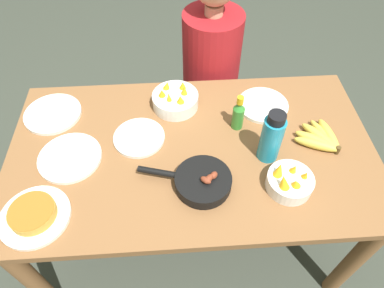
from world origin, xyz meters
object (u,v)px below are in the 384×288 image
banana_bunch (321,139)px  fruit_bowl_citrus (175,100)px  empty_plate_near_front (263,105)px  person_figure (210,90)px  hot_sauce_bottle (238,114)px  skillet (202,181)px  frittata_plate_center (34,215)px  empty_plate_far_left (139,138)px  water_bottle (272,137)px  empty_plate_mid_edge (70,158)px  fruit_bowl_mango (289,181)px  empty_plate_far_right (53,114)px

banana_bunch → fruit_bowl_citrus: bearing=156.6°
empty_plate_near_front → person_figure: (-0.19, 0.39, -0.24)m
fruit_bowl_citrus → hot_sauce_bottle: hot_sauce_bottle is taller
banana_bunch → skillet: (-0.51, -0.18, 0.01)m
frittata_plate_center → empty_plate_far_left: frittata_plate_center is taller
banana_bunch → water_bottle: (-0.24, -0.05, 0.09)m
empty_plate_mid_edge → hot_sauce_bottle: (0.69, 0.13, 0.07)m
skillet → empty_plate_far_left: skillet is taller
fruit_bowl_citrus → person_figure: person_figure is taller
banana_bunch → fruit_bowl_mango: bearing=-132.5°
skillet → empty_plate_near_front: (0.31, 0.40, -0.02)m
empty_plate_far_left → person_figure: (0.36, 0.55, -0.24)m
skillet → person_figure: person_figure is taller
water_bottle → empty_plate_mid_edge: bearing=177.5°
banana_bunch → empty_plate_near_front: banana_bunch is taller
empty_plate_far_left → water_bottle: size_ratio=0.92×
banana_bunch → empty_plate_mid_edge: bearing=-178.9°
empty_plate_far_left → skillet: bearing=-45.7°
banana_bunch → empty_plate_far_left: banana_bunch is taller
skillet → water_bottle: 0.31m
empty_plate_mid_edge → person_figure: bearing=45.0°
person_figure → empty_plate_mid_edge: bearing=-135.0°
banana_bunch → hot_sauce_bottle: hot_sauce_bottle is taller
fruit_bowl_mango → empty_plate_mid_edge: bearing=167.3°
empty_plate_near_front → person_figure: 0.50m
fruit_bowl_citrus → water_bottle: size_ratio=0.88×
empty_plate_far_left → hot_sauce_bottle: (0.42, 0.04, 0.07)m
skillet → frittata_plate_center: 0.60m
empty_plate_far_left → empty_plate_far_right: bearing=156.8°
empty_plate_near_front → empty_plate_far_left: 0.58m
skillet → empty_plate_far_left: 0.35m
water_bottle → person_figure: bearing=103.0°
fruit_bowl_mango → hot_sauce_bottle: 0.35m
skillet → empty_plate_near_front: size_ratio=1.54×
empty_plate_far_left → person_figure: bearing=56.5°
empty_plate_far_left → person_figure: person_figure is taller
water_bottle → person_figure: person_figure is taller
skillet → hot_sauce_bottle: 0.34m
empty_plate_far_left → fruit_bowl_citrus: 0.25m
empty_plate_far_right → skillet: bearing=-33.4°
empty_plate_far_left → empty_plate_mid_edge: bearing=-162.3°
empty_plate_far_right → person_figure: size_ratio=0.20×
empty_plate_far_left → empty_plate_mid_edge: 0.28m
empty_plate_far_left → water_bottle: bearing=-13.3°
empty_plate_near_front → person_figure: size_ratio=0.18×
empty_plate_far_right → person_figure: 0.87m
empty_plate_near_front → fruit_bowl_mango: fruit_bowl_mango is taller
skillet → water_bottle: water_bottle is taller
skillet → fruit_bowl_mango: fruit_bowl_mango is taller
banana_bunch → hot_sauce_bottle: size_ratio=1.17×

